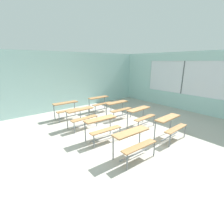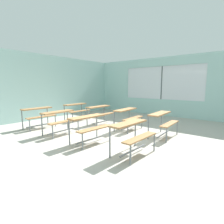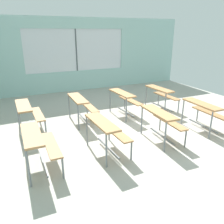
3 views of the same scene
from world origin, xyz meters
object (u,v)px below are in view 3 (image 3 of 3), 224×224
Objects in this scene: desk_bench_r2c0 at (107,128)px; desk_bench_r2c1 at (82,103)px; desk_bench_r1c1 at (125,98)px; desk_bench_r3c1 at (29,111)px; desk_bench_r0c0 at (204,109)px; desk_bench_r0c1 at (162,93)px; desk_bench_r3c0 at (39,141)px; desk_bench_r1c0 at (162,118)px.

desk_bench_r2c1 is (1.86, -0.06, 0.00)m from desk_bench_r2c0.
desk_bench_r2c0 is at bearing 139.93° from desk_bench_r1c1.
desk_bench_r2c1 is 1.00× the size of desk_bench_r3c1.
desk_bench_r3c1 is (1.78, 4.11, 0.00)m from desk_bench_r0c0.
desk_bench_r0c1 is 1.32m from desk_bench_r1c1.
desk_bench_r3c1 is (-0.03, 2.77, 0.00)m from desk_bench_r1c1.
desk_bench_r2c1 is at bearing 86.55° from desk_bench_r0c1.
desk_bench_r2c0 is at bearing -144.08° from desk_bench_r3c1.
desk_bench_r0c1 is 4.48m from desk_bench_r3c0.
desk_bench_r2c0 and desk_bench_r2c1 have the same top height.
desk_bench_r0c1 is at bearing -89.93° from desk_bench_r2c1.
desk_bench_r3c1 is at bearing 59.05° from desk_bench_r1c0.
desk_bench_r2c0 is at bearing 92.24° from desk_bench_r1c0.
desk_bench_r0c0 is 1.36m from desk_bench_r1c0.
desk_bench_r0c1 and desk_bench_r3c0 have the same top height.
desk_bench_r1c0 and desk_bench_r3c1 have the same top height.
desk_bench_r1c0 is 1.01× the size of desk_bench_r2c1.
desk_bench_r1c1 is 1.02× the size of desk_bench_r3c1.
desk_bench_r3c0 is (0.01, 2.75, 0.00)m from desk_bench_r1c0.
desk_bench_r0c0 is 1.00× the size of desk_bench_r2c0.
desk_bench_r0c0 and desk_bench_r1c1 have the same top height.
desk_bench_r3c1 is at bearing 92.87° from desk_bench_r2c1.
desk_bench_r2c1 is (0.05, 2.68, 0.00)m from desk_bench_r0c1.
desk_bench_r0c0 is 2.75m from desk_bench_r2c0.
desk_bench_r2c0 is at bearing 179.39° from desk_bench_r2c1.
desk_bench_r0c0 is 1.01× the size of desk_bench_r3c1.
desk_bench_r0c0 is 1.00× the size of desk_bench_r0c1.
desk_bench_r3c0 is at bearing 111.59° from desk_bench_r0c1.
desk_bench_r0c1 is 4.09m from desk_bench_r3c1.
desk_bench_r1c1 and desk_bench_r3c0 have the same top height.
desk_bench_r1c1 and desk_bench_r3c1 have the same top height.
desk_bench_r0c0 is at bearing -114.16° from desk_bench_r3c1.
desk_bench_r0c1 is at bearing -58.71° from desk_bench_r2c0.
desk_bench_r2c0 is (-1.86, 1.41, 0.00)m from desk_bench_r1c1.
desk_bench_r3c0 is at bearing 121.15° from desk_bench_r1c1.
desk_bench_r2c1 is at bearing 86.91° from desk_bench_r1c1.
desk_bench_r1c0 is 2.75m from desk_bench_r3c0.
desk_bench_r3c1 is at bearing 87.52° from desk_bench_r0c1.
desk_bench_r0c0 is 1.01× the size of desk_bench_r3c0.
desk_bench_r1c0 is at bearing -143.28° from desk_bench_r2c1.
desk_bench_r1c0 is at bearing 176.74° from desk_bench_r1c1.
desk_bench_r1c0 and desk_bench_r2c0 have the same top height.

